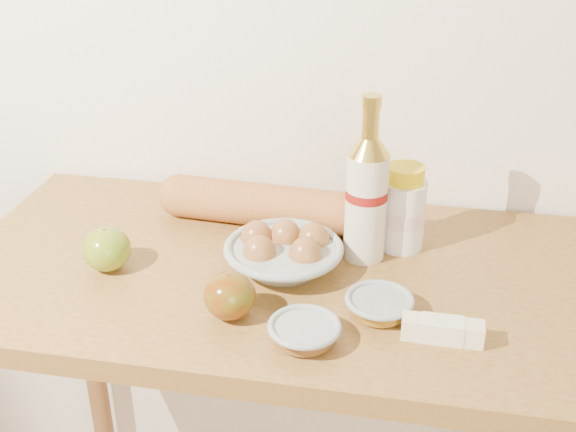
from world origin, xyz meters
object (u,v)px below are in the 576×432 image
object	(u,v)px
cream_bottle	(403,210)
egg_bowl	(284,252)
bourbon_bottle	(367,195)
table	(291,326)
baguette	(282,207)

from	to	relation	value
cream_bottle	egg_bowl	xyz separation A→B (m)	(-0.20, -0.11, -0.04)
bourbon_bottle	egg_bowl	world-z (taller)	bourbon_bottle
egg_bowl	table	bearing A→B (deg)	-14.73
cream_bottle	egg_bowl	size ratio (longest dim) A/B	0.70
table	bourbon_bottle	xyz separation A→B (m)	(0.12, 0.07, 0.25)
bourbon_bottle	egg_bowl	size ratio (longest dim) A/B	1.31
bourbon_bottle	table	bearing A→B (deg)	-136.22
egg_bowl	baguette	world-z (taller)	baguette
table	bourbon_bottle	distance (m)	0.28
cream_bottle	bourbon_bottle	bearing A→B (deg)	-141.99
table	egg_bowl	size ratio (longest dim) A/B	5.19
egg_bowl	baguette	bearing A→B (deg)	102.41
table	baguette	size ratio (longest dim) A/B	2.36
bourbon_bottle	egg_bowl	distance (m)	0.18
table	egg_bowl	bearing A→B (deg)	165.27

